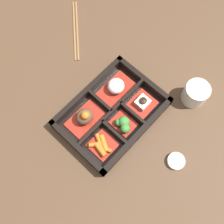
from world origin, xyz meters
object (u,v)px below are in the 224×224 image
(chopsticks, at_px, (76,29))
(sauce_dish, at_px, (176,161))
(bowl_rice, at_px, (116,87))
(tea_cup, at_px, (195,93))

(chopsticks, height_order, sauce_dish, sauce_dish)
(bowl_rice, height_order, tea_cup, tea_cup)
(tea_cup, distance_m, chopsticks, 0.43)
(tea_cup, xyz_separation_m, sauce_dish, (-0.18, -0.08, -0.03))
(tea_cup, bearing_deg, sauce_dish, -156.06)
(bowl_rice, distance_m, tea_cup, 0.22)
(bowl_rice, distance_m, sauce_dish, 0.26)
(bowl_rice, height_order, chopsticks, bowl_rice)
(bowl_rice, relative_size, chopsticks, 0.59)
(bowl_rice, xyz_separation_m, sauce_dish, (-0.04, -0.26, -0.02))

